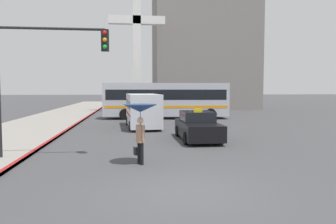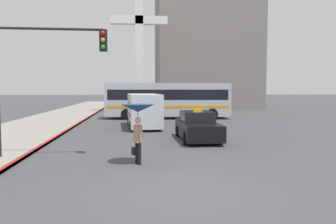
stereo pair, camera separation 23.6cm
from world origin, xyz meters
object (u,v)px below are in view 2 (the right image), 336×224
Objects in this scene: ambulance_van at (144,109)px; monument_cross at (139,40)px; taxi at (198,127)px; traffic_light at (44,62)px; city_bus at (168,99)px; pedestrian_with_umbrella at (138,114)px.

ambulance_van is 0.40× the size of monument_cross.
traffic_light is at bearing 31.69° from taxi.
taxi is at bearing 5.41° from city_bus.
taxi is 6.21m from pedestrian_with_umbrella.
taxi is 22.38m from monument_cross.
taxi is at bearing 31.69° from traffic_light.
city_bus reaches higher than taxi.
pedestrian_with_umbrella is (-0.51, -11.19, 0.48)m from ambulance_van.
taxi is 6.52m from ambulance_van.
taxi is 0.86× the size of traffic_light.
traffic_light is (-3.43, 1.19, 1.88)m from pedestrian_with_umbrella.
pedestrian_with_umbrella is 4.09m from traffic_light.
monument_cross is (-2.68, 20.91, 7.49)m from taxi.
pedestrian_with_umbrella is at bearing -19.18° from traffic_light.
ambulance_van is 1.11× the size of traffic_light.
traffic_light reaches higher than taxi.
city_bus reaches higher than ambulance_van.
pedestrian_with_umbrella reaches higher than taxi.
pedestrian_with_umbrella is at bearing -90.99° from monument_cross.
taxi is 2.10× the size of pedestrian_with_umbrella.
monument_cross reaches higher than taxi.
ambulance_van is (-2.63, 5.94, 0.60)m from taxi.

